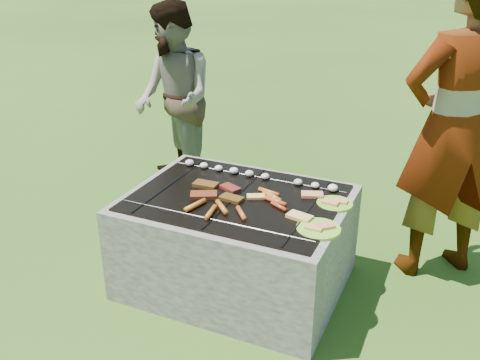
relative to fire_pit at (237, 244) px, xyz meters
The scene contains 10 objects.
lawn 0.28m from the fire_pit, ahead, with size 60.00×60.00×0.00m, color #284C13.
fire_pit is the anchor object (origin of this frame).
mushrooms 0.47m from the fire_pit, 92.13° to the left, with size 1.06×0.06×0.04m.
pork_slabs 0.37m from the fire_pit, behind, with size 0.38×0.30×0.02m.
sausages 0.37m from the fire_pit, 52.70° to the right, with size 0.53×0.49×0.03m.
bread_on_grate 0.49m from the fire_pit, ahead, with size 0.46×0.41×0.02m.
plate_far 0.67m from the fire_pit, 15.44° to the left, with size 0.24×0.24×0.03m.
plate_near 0.67m from the fire_pit, 17.38° to the right, with size 0.30×0.30×0.03m.
cook 1.49m from the fire_pit, 31.94° to the left, with size 0.72×0.47×1.96m, color gray.
bystander 1.67m from the fire_pit, 134.00° to the left, with size 0.78×0.61×1.60m, color gray.
Camera 1 is at (1.20, -2.62, 2.01)m, focal length 40.00 mm.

